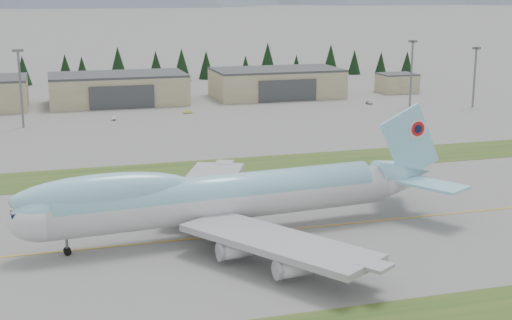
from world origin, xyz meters
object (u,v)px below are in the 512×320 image
object	(u,v)px
hangar_center	(118,89)
hangar_right	(277,83)
service_vehicle_b	(188,113)
service_vehicle_c	(369,104)
service_vehicle_a	(114,120)
boeing_747_freighter	(221,197)

from	to	relation	value
hangar_center	hangar_right	world-z (taller)	same
hangar_right	service_vehicle_b	distance (m)	49.36
hangar_right	service_vehicle_c	world-z (taller)	hangar_right
hangar_right	service_vehicle_a	distance (m)	73.44
hangar_center	service_vehicle_c	distance (m)	90.40
hangar_center	hangar_right	size ratio (longest dim) A/B	1.00
boeing_747_freighter	service_vehicle_c	distance (m)	148.43
hangar_center	boeing_747_freighter	bearing A→B (deg)	-89.28
hangar_center	service_vehicle_b	xyz separation A→B (m)	(19.87, -28.24, -5.39)
boeing_747_freighter	hangar_center	bearing A→B (deg)	85.90
service_vehicle_c	service_vehicle_b	bearing A→B (deg)	-179.64
boeing_747_freighter	service_vehicle_b	size ratio (longest dim) A/B	23.64
boeing_747_freighter	service_vehicle_a	distance (m)	115.76
hangar_center	service_vehicle_c	xyz separation A→B (m)	(86.03, -27.26, -5.39)
hangar_right	service_vehicle_b	bearing A→B (deg)	-144.87
service_vehicle_a	service_vehicle_b	distance (m)	25.40
service_vehicle_b	service_vehicle_c	bearing A→B (deg)	-95.80
hangar_center	service_vehicle_a	size ratio (longest dim) A/B	13.04
boeing_747_freighter	hangar_center	xyz separation A→B (m)	(-1.87, 149.35, -1.23)
boeing_747_freighter	service_vehicle_a	bearing A→B (deg)	88.53
service_vehicle_b	hangar_right	bearing A→B (deg)	-61.52
boeing_747_freighter	service_vehicle_a	world-z (taller)	boeing_747_freighter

